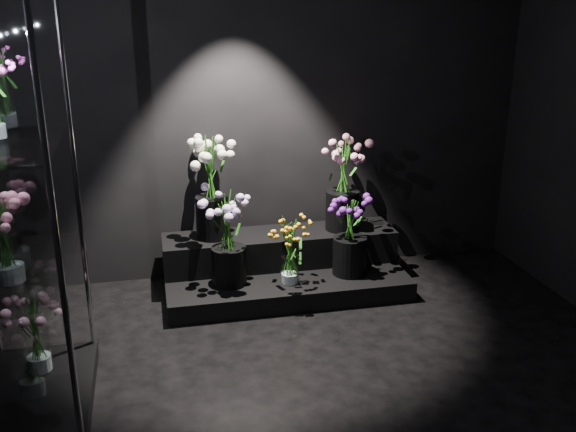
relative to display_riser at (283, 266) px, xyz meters
name	(u,v)px	position (x,y,z in m)	size (l,w,h in m)	color
floor	(349,409)	(0.03, -1.64, -0.17)	(4.00, 4.00, 0.00)	black
wall_back	(276,100)	(0.03, 0.36, 1.23)	(4.00, 4.00, 0.00)	black
display_riser	(283,266)	(0.00, 0.00, 0.00)	(1.82, 0.81, 0.41)	black
display_case	(12,223)	(-1.66, -1.24, 0.92)	(0.59, 0.99, 2.17)	black
bouquet_orange_bells	(290,250)	(-0.01, -0.28, 0.25)	(0.27, 0.27, 0.51)	white
bouquet_lilac	(228,234)	(-0.44, -0.19, 0.37)	(0.36, 0.36, 0.70)	black
bouquet_purple	(350,234)	(0.48, -0.21, 0.31)	(0.37, 0.37, 0.59)	black
bouquet_cream_roses	(211,180)	(-0.52, 0.12, 0.70)	(0.51, 0.51, 0.78)	black
bouquet_pink_roses	(343,179)	(0.50, 0.09, 0.65)	(0.41, 0.41, 0.73)	black
bouquet_case_pink	(5,238)	(-1.65, -1.42, 0.90)	(0.30, 0.30, 0.43)	white
bouquet_case_base_pink	(35,332)	(-1.66, -1.03, 0.18)	(0.33, 0.33, 0.48)	white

